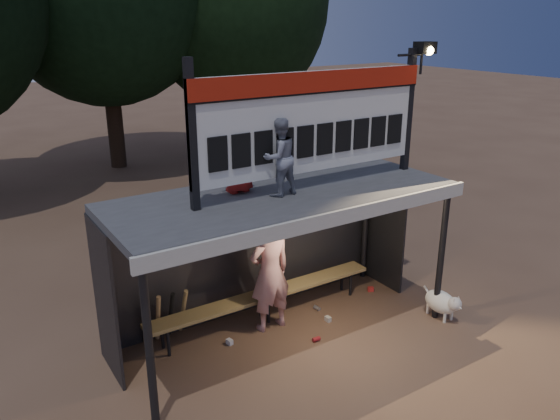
% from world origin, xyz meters
% --- Properties ---
extents(ground, '(80.00, 80.00, 0.00)m').
position_xyz_m(ground, '(0.00, 0.00, 0.00)').
color(ground, brown).
rests_on(ground, ground).
extents(player, '(0.71, 0.48, 1.93)m').
position_xyz_m(player, '(-0.05, 0.30, 0.96)').
color(player, silver).
rests_on(player, ground).
extents(child_a, '(0.56, 0.45, 1.08)m').
position_xyz_m(child_a, '(-0.11, -0.06, 2.86)').
color(child_a, gray).
rests_on(child_a, dugout_shelter).
extents(child_b, '(0.54, 0.37, 1.07)m').
position_xyz_m(child_b, '(-0.52, 0.38, 2.86)').
color(child_b, maroon).
rests_on(child_b, dugout_shelter).
extents(dugout_shelter, '(5.10, 2.08, 2.32)m').
position_xyz_m(dugout_shelter, '(0.00, 0.24, 1.85)').
color(dugout_shelter, '#3C3C3E').
rests_on(dugout_shelter, ground).
extents(scoreboard_assembly, '(4.10, 0.27, 1.99)m').
position_xyz_m(scoreboard_assembly, '(0.56, -0.01, 3.32)').
color(scoreboard_assembly, black).
rests_on(scoreboard_assembly, dugout_shelter).
extents(bench, '(4.00, 0.35, 0.48)m').
position_xyz_m(bench, '(0.00, 0.55, 0.43)').
color(bench, olive).
rests_on(bench, ground).
extents(tree_right, '(6.08, 6.08, 8.72)m').
position_xyz_m(tree_right, '(5.00, 10.50, 5.19)').
color(tree_right, black).
rests_on(tree_right, ground).
extents(dog, '(0.36, 0.81, 0.49)m').
position_xyz_m(dog, '(2.47, -0.97, 0.28)').
color(dog, white).
rests_on(dog, ground).
extents(bats, '(0.69, 0.36, 0.84)m').
position_xyz_m(bats, '(-1.59, 0.82, 0.43)').
color(bats, '#9C7348').
rests_on(bats, ground).
extents(litter, '(3.03, 0.86, 0.08)m').
position_xyz_m(litter, '(0.67, 0.09, 0.04)').
color(litter, red).
rests_on(litter, ground).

